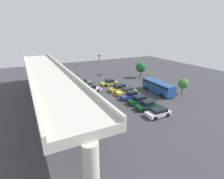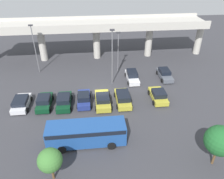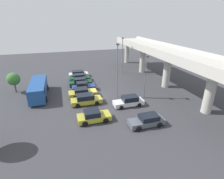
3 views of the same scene
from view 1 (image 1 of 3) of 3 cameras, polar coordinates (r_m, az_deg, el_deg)
ground_plane at (r=38.82m, az=1.36°, el=-2.29°), size 90.97×90.97×0.00m
highway_overpass at (r=32.93m, az=-20.21°, el=3.66°), size 43.81×6.39×7.68m
parked_car_0 at (r=31.17m, az=14.85°, el=-7.20°), size 2.24×4.32×1.43m
parked_car_1 at (r=33.38m, az=11.40°, el=-5.04°), size 2.10×4.37×1.58m
parked_car_2 at (r=35.46m, az=8.87°, el=-3.40°), size 2.14×4.46×1.58m
parked_car_3 at (r=37.44m, az=6.15°, el=-1.98°), size 2.02×4.31×1.69m
parked_car_4 at (r=39.81m, az=4.72°, el=-0.68°), size 2.26×4.79×1.55m
parked_car_5 at (r=42.08m, az=2.44°, el=0.54°), size 2.18×4.84×1.61m
parked_car_6 at (r=41.76m, az=-6.84°, el=0.21°), size 2.00×4.75×1.59m
parked_car_7 at (r=46.46m, az=-0.94°, el=2.30°), size 2.22×4.36×1.54m
parked_car_8 at (r=46.87m, az=-9.52°, el=2.15°), size 2.03×4.60×1.46m
shuttle_bus at (r=41.98m, az=14.84°, el=1.02°), size 8.69×2.80×2.63m
lamp_post_near_aisle at (r=24.56m, az=-4.07°, el=-2.94°), size 0.70×0.35×8.57m
lamp_post_mid_lot at (r=37.87m, az=-11.06°, el=3.64°), size 0.70×0.35×7.23m
lamp_post_by_overpass at (r=37.65m, az=-4.09°, el=5.36°), size 0.70×0.35×9.07m
tree_front_left at (r=42.57m, az=22.20°, el=1.81°), size 2.29×2.29×3.69m
tree_front_centre at (r=53.77m, az=9.41°, el=7.17°), size 3.02×3.02×4.76m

